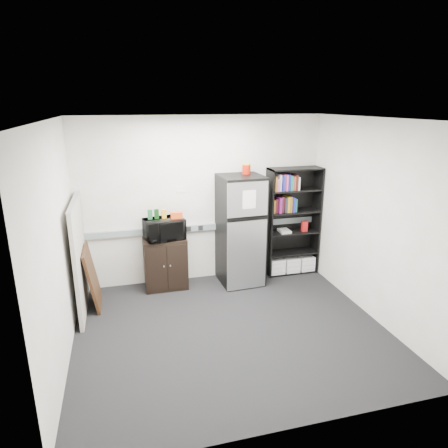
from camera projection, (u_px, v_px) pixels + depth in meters
name	position (u px, v px, depth m)	size (l,w,h in m)	color
floor	(231.00, 330.00, 5.27)	(4.00, 4.00, 0.00)	black
wall_back	(202.00, 200.00, 6.50)	(4.00, 0.02, 2.70)	silver
wall_right	(375.00, 221.00, 5.36)	(0.02, 3.50, 2.70)	silver
wall_left	(57.00, 247.00, 4.39)	(0.02, 3.50, 2.70)	silver
ceiling	(232.00, 119.00, 4.48)	(4.00, 3.50, 0.02)	white
electrical_raceway	(203.00, 227.00, 6.60)	(3.92, 0.05, 0.10)	gray
wall_note	(181.00, 190.00, 6.35)	(0.14, 0.00, 0.10)	white
bookshelf	(292.00, 222.00, 6.83)	(0.90, 0.34, 1.85)	black
cubicle_partition	(80.00, 257.00, 5.57)	(0.06, 1.30, 1.62)	#A9A296
cabinet	(166.00, 263.00, 6.38)	(0.67, 0.45, 0.83)	black
microwave	(164.00, 229.00, 6.19)	(0.59, 0.40, 0.33)	black
snack_box_a	(150.00, 215.00, 6.10)	(0.07, 0.05, 0.15)	#18552B
snack_box_b	(157.00, 214.00, 6.13)	(0.07, 0.05, 0.15)	black
snack_box_c	(164.00, 214.00, 6.16)	(0.07, 0.05, 0.14)	gold
snack_bag	(177.00, 215.00, 6.16)	(0.18, 0.10, 0.10)	#D04414
refrigerator	(241.00, 230.00, 6.46)	(0.71, 0.73, 1.79)	black
coffee_can	(246.00, 168.00, 6.32)	(0.14, 0.14, 0.19)	#B11908
framed_poster	(92.00, 277.00, 5.80)	(0.18, 0.69, 0.88)	black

